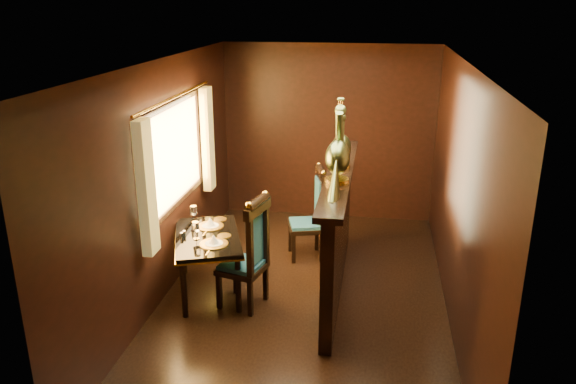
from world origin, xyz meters
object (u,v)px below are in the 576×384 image
dining_table (207,241)px  chair_left (252,250)px  chair_right (315,210)px  peacock_right (342,136)px  peacock_left (338,142)px

dining_table → chair_left: bearing=-43.7°
dining_table → chair_right: bearing=26.4°
dining_table → peacock_right: 1.82m
dining_table → peacock_right: peacock_right is taller
chair_right → peacock_left: 1.66m
dining_table → peacock_right: (1.38, 0.44, 1.10)m
chair_left → peacock_right: 1.51m
chair_left → chair_right: size_ratio=1.06×
chair_right → peacock_right: (0.34, -0.63, 1.09)m
peacock_left → peacock_right: size_ratio=1.17×
peacock_right → peacock_left: bearing=-90.0°
peacock_left → peacock_right: peacock_left is taller
chair_left → peacock_right: peacock_right is taller
dining_table → peacock_left: bearing=-22.5°
peacock_left → peacock_right: 0.51m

